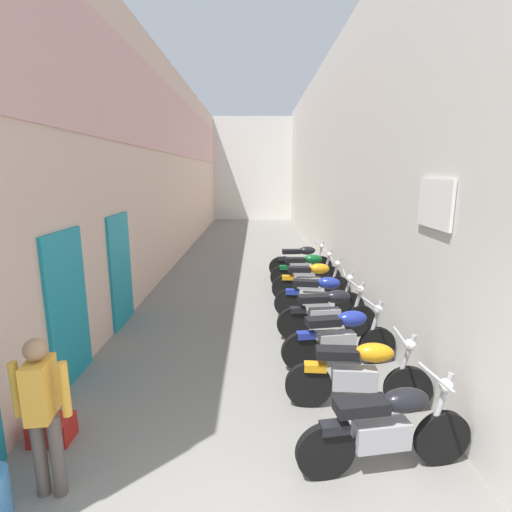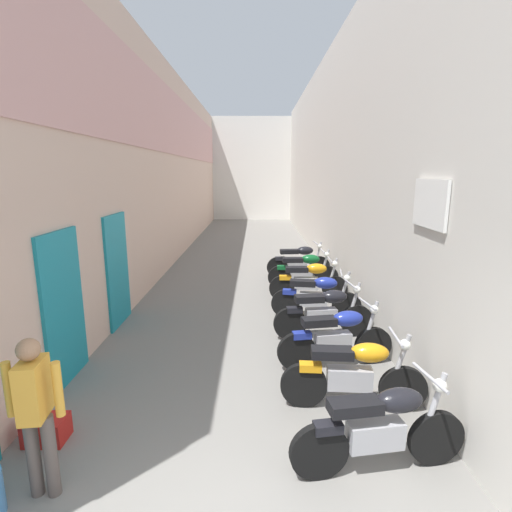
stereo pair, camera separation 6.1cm
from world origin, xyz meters
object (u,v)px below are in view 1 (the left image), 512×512
at_px(motorcycle_nearest, 386,427).
at_px(motorcycle_seventh, 305,270).
at_px(motorcycle_eighth, 300,260).
at_px(plastic_crate, 51,430).
at_px(motorcycle_third, 339,336).
at_px(motorcycle_second, 358,372).
at_px(motorcycle_fourth, 327,312).
at_px(pedestrian_by_doorway, 41,407).
at_px(motorcycle_sixth, 310,280).
at_px(motorcycle_fifth, 318,296).

bearing_deg(motorcycle_nearest, motorcycle_seventh, 90.00).
height_order(motorcycle_eighth, plastic_crate, motorcycle_eighth).
xyz_separation_m(motorcycle_third, motorcycle_eighth, (0.00, 5.38, 0.00)).
relative_size(motorcycle_third, plastic_crate, 4.18).
bearing_deg(motorcycle_second, motorcycle_eighth, 90.00).
height_order(motorcycle_nearest, motorcycle_seventh, same).
height_order(motorcycle_nearest, motorcycle_second, same).
distance_m(motorcycle_fourth, pedestrian_by_doorway, 4.85).
bearing_deg(motorcycle_fourth, motorcycle_third, -90.00).
relative_size(motorcycle_nearest, motorcycle_eighth, 0.99).
bearing_deg(motorcycle_fourth, motorcycle_second, -90.00).
height_order(motorcycle_fourth, motorcycle_seventh, same).
distance_m(motorcycle_sixth, pedestrian_by_doorway, 6.60).
height_order(motorcycle_sixth, plastic_crate, motorcycle_sixth).
bearing_deg(motorcycle_seventh, pedestrian_by_doorway, -115.55).
bearing_deg(plastic_crate, pedestrian_by_doorway, -62.94).
bearing_deg(motorcycle_fifth, motorcycle_second, -90.00).
distance_m(motorcycle_eighth, plastic_crate, 8.00).
xyz_separation_m(motorcycle_fifth, plastic_crate, (-3.61, -3.79, -0.36)).
xyz_separation_m(motorcycle_second, motorcycle_fifth, (-0.00, 3.17, 0.00)).
distance_m(motorcycle_second, motorcycle_fourth, 2.22).
distance_m(motorcycle_third, pedestrian_by_doorway, 4.10).
xyz_separation_m(motorcycle_fourth, plastic_crate, (-3.61, -2.85, -0.36)).
distance_m(motorcycle_second, pedestrian_by_doorway, 3.53).
relative_size(motorcycle_fourth, pedestrian_by_doorway, 1.18).
bearing_deg(motorcycle_third, motorcycle_fifth, 90.00).
xyz_separation_m(motorcycle_sixth, pedestrian_by_doorway, (-3.23, -5.73, 0.42)).
relative_size(motorcycle_nearest, motorcycle_fifth, 1.00).
bearing_deg(motorcycle_seventh, motorcycle_third, -90.00).
bearing_deg(motorcycle_fourth, motorcycle_sixth, 90.00).
xyz_separation_m(motorcycle_nearest, motorcycle_eighth, (0.00, 7.59, 0.00)).
xyz_separation_m(motorcycle_second, pedestrian_by_doorway, (-3.23, -1.37, 0.42)).
distance_m(motorcycle_nearest, plastic_crate, 3.66).
bearing_deg(plastic_crate, motorcycle_third, 25.85).
height_order(motorcycle_second, motorcycle_fifth, same).
relative_size(motorcycle_nearest, motorcycle_third, 1.00).
xyz_separation_m(motorcycle_fourth, motorcycle_sixth, (0.00, 2.14, 0.00)).
bearing_deg(motorcycle_sixth, motorcycle_fourth, -90.00).
relative_size(motorcycle_third, motorcycle_fifth, 1.00).
bearing_deg(plastic_crate, motorcycle_eighth, 63.14).
relative_size(motorcycle_second, motorcycle_seventh, 1.00).
height_order(motorcycle_third, motorcycle_sixth, same).
bearing_deg(plastic_crate, motorcycle_fifth, 46.39).
distance_m(motorcycle_sixth, motorcycle_eighth, 2.15).
relative_size(motorcycle_sixth, pedestrian_by_doorway, 1.18).
bearing_deg(motorcycle_third, motorcycle_seventh, 90.00).
height_order(motorcycle_eighth, pedestrian_by_doorway, pedestrian_by_doorway).
height_order(motorcycle_nearest, motorcycle_third, same).
bearing_deg(motorcycle_fourth, motorcycle_fifth, 90.00).
bearing_deg(motorcycle_seventh, motorcycle_second, -90.00).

